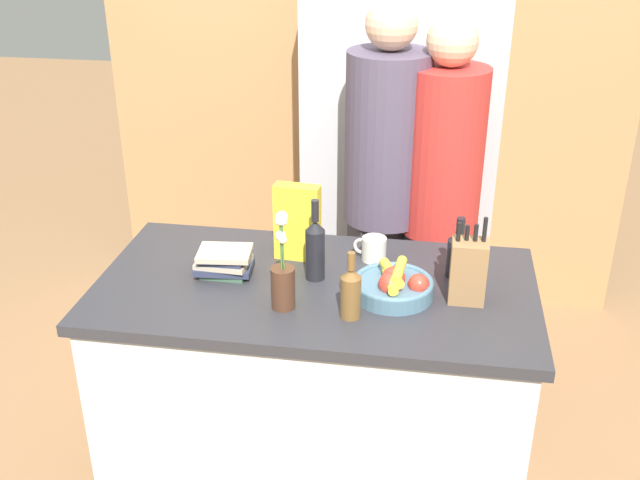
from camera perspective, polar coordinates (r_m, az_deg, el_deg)
kitchen_island at (r=2.82m, az=-0.32°, el=-11.28°), size 1.51×0.79×0.89m
back_wall_wood at (r=3.93m, az=3.58°, el=13.32°), size 2.71×0.12×2.60m
refrigerator at (r=3.65m, az=6.16°, el=7.18°), size 0.88×0.63×1.98m
fruit_bowl at (r=2.49m, az=5.67°, el=-3.43°), size 0.27×0.27×0.11m
knife_block at (r=2.48m, az=11.22°, el=-2.28°), size 0.12×0.10×0.29m
flower_vase at (r=2.39m, az=-2.86°, el=-2.86°), size 0.08×0.08×0.34m
cereal_box at (r=2.69m, az=-1.74°, el=1.35°), size 0.17×0.08×0.28m
coffee_mug at (r=2.72m, az=4.08°, el=-0.66°), size 0.12×0.09×0.09m
book_stack at (r=2.63m, az=-7.31°, el=-1.66°), size 0.21×0.16×0.10m
bottle_oil at (r=2.56m, az=-0.37°, el=-0.62°), size 0.07×0.07×0.29m
bottle_vinegar at (r=2.63m, az=10.49°, el=-1.02°), size 0.08×0.08×0.22m
bottle_wine at (r=2.35m, az=2.36°, el=-3.97°), size 0.07×0.07×0.23m
person_at_sink at (r=3.15m, az=4.97°, el=4.14°), size 0.34×0.34×1.75m
person_in_blue at (r=3.13m, az=9.18°, el=3.20°), size 0.32×0.32×1.70m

